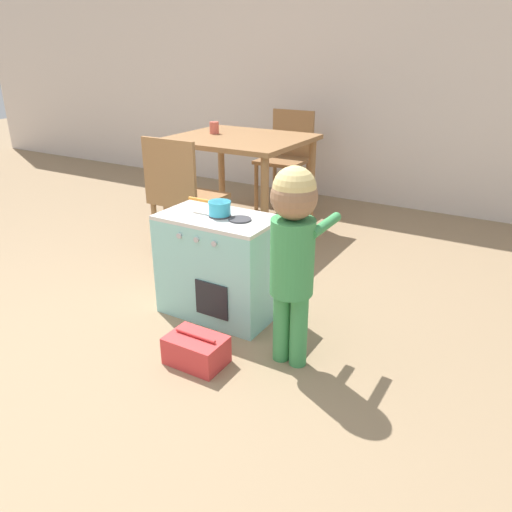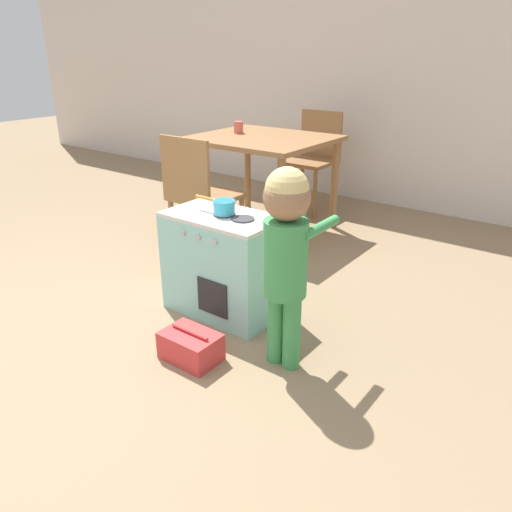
{
  "view_description": "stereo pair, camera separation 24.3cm",
  "coord_description": "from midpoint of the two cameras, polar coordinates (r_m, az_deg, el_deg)",
  "views": [
    {
      "loc": [
        1.72,
        -0.96,
        1.36
      ],
      "look_at": [
        0.59,
        0.97,
        0.42
      ],
      "focal_mm": 35.0,
      "sensor_mm": 36.0,
      "label": 1
    },
    {
      "loc": [
        1.92,
        -0.82,
        1.36
      ],
      "look_at": [
        0.59,
        0.97,
        0.42
      ],
      "focal_mm": 35.0,
      "sensor_mm": 36.0,
      "label": 2
    }
  ],
  "objects": [
    {
      "name": "ground_plane",
      "position": [
        2.44,
        -28.17,
        -14.18
      ],
      "size": [
        16.0,
        16.0,
        0.0
      ],
      "primitive_type": "plane",
      "color": "#8E7556"
    },
    {
      "name": "wall_back",
      "position": [
        4.78,
        8.73,
        21.87
      ],
      "size": [
        10.0,
        0.06,
        2.6
      ],
      "color": "beige",
      "rests_on": "ground_plane"
    },
    {
      "name": "play_kitchen",
      "position": [
        2.68,
        -6.84,
        -1.14
      ],
      "size": [
        0.61,
        0.37,
        0.57
      ],
      "color": "#8CD1CC",
      "rests_on": "ground_plane"
    },
    {
      "name": "toy_pot",
      "position": [
        2.56,
        -7.0,
        5.54
      ],
      "size": [
        0.25,
        0.12,
        0.07
      ],
      "color": "#38B2D6",
      "rests_on": "play_kitchen"
    },
    {
      "name": "child_figure",
      "position": [
        2.11,
        1.0,
        1.72
      ],
      "size": [
        0.22,
        0.37,
        0.92
      ],
      "color": "#3D9351",
      "rests_on": "ground_plane"
    },
    {
      "name": "toy_basket",
      "position": [
        2.37,
        -9.82,
        -10.62
      ],
      "size": [
        0.27,
        0.18,
        0.15
      ],
      "color": "#D13838",
      "rests_on": "ground_plane"
    },
    {
      "name": "dining_table",
      "position": [
        3.87,
        -3.7,
        11.96
      ],
      "size": [
        0.99,
        0.88,
        0.73
      ],
      "color": "olive",
      "rests_on": "ground_plane"
    },
    {
      "name": "dining_chair_near",
      "position": [
        3.32,
        -10.44,
        6.77
      ],
      "size": [
        0.4,
        0.4,
        0.85
      ],
      "color": "olive",
      "rests_on": "ground_plane"
    },
    {
      "name": "dining_chair_far",
      "position": [
        4.51,
        1.92,
        11.34
      ],
      "size": [
        0.4,
        0.4,
        0.85
      ],
      "rotation": [
        0.0,
        0.0,
        3.14
      ],
      "color": "olive",
      "rests_on": "ground_plane"
    },
    {
      "name": "cup_on_table",
      "position": [
        4.01,
        -6.58,
        14.34
      ],
      "size": [
        0.07,
        0.07,
        0.09
      ],
      "color": "#D15B4C",
      "rests_on": "dining_table"
    }
  ]
}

